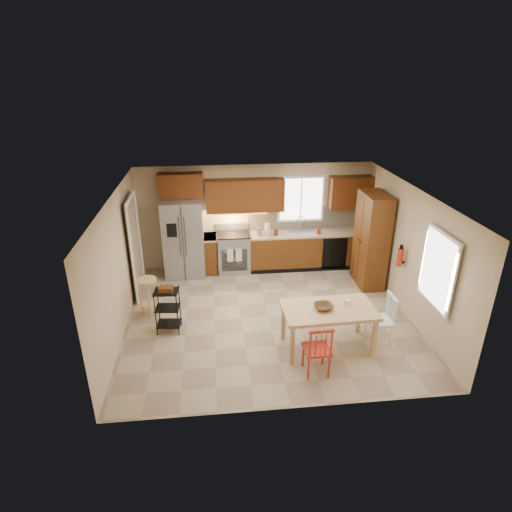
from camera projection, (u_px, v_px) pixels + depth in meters
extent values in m
plane|color=tan|center=(268.00, 317.00, 8.48)|extent=(5.50, 5.50, 0.00)
cube|color=silver|center=(270.00, 194.00, 7.46)|extent=(5.50, 5.00, 0.02)
cube|color=#CCB793|center=(255.00, 216.00, 10.24)|extent=(5.50, 0.02, 2.50)
cube|color=#CCB793|center=(295.00, 336.00, 5.70)|extent=(5.50, 0.02, 2.50)
cube|color=#CCB793|center=(118.00, 266.00, 7.70)|extent=(0.02, 5.00, 2.50)
cube|color=#CCB793|center=(410.00, 253.00, 8.24)|extent=(0.02, 5.00, 2.50)
cube|color=gray|center=(184.00, 238.00, 9.87)|extent=(0.92, 0.75, 1.82)
cube|color=gray|center=(234.00, 253.00, 10.22)|extent=(0.76, 0.63, 0.92)
cube|color=#5A3110|center=(211.00, 254.00, 10.19)|extent=(0.30, 0.60, 0.90)
cube|color=#5A3110|center=(309.00, 250.00, 10.42)|extent=(2.92, 0.60, 0.90)
cube|color=black|center=(335.00, 253.00, 10.21)|extent=(0.60, 0.02, 0.78)
cube|color=#C5B995|center=(308.00, 218.00, 10.38)|extent=(2.92, 0.03, 0.55)
cube|color=#592B0E|center=(180.00, 185.00, 9.57)|extent=(1.00, 0.35, 0.55)
cube|color=#592B0E|center=(245.00, 195.00, 9.82)|extent=(1.80, 0.35, 0.75)
cube|color=#592B0E|center=(351.00, 192.00, 10.07)|extent=(1.00, 0.35, 0.75)
cube|color=white|center=(301.00, 199.00, 10.17)|extent=(1.12, 0.04, 1.12)
cube|color=gray|center=(302.00, 234.00, 10.24)|extent=(0.62, 0.46, 0.16)
cube|color=#FFBF66|center=(232.00, 213.00, 9.93)|extent=(1.60, 0.30, 0.01)
imported|color=#B7250C|center=(319.00, 230.00, 10.13)|extent=(0.09, 0.09, 0.19)
cylinder|color=silver|center=(267.00, 229.00, 10.03)|extent=(0.12, 0.12, 0.28)
cylinder|color=gray|center=(259.00, 232.00, 10.03)|extent=(0.11, 0.11, 0.18)
cylinder|color=#512F15|center=(276.00, 232.00, 10.05)|extent=(0.10, 0.10, 0.14)
cube|color=#5A3110|center=(371.00, 240.00, 9.38)|extent=(0.50, 0.95, 2.10)
cylinder|color=#B7250C|center=(400.00, 257.00, 8.43)|extent=(0.12, 0.12, 0.36)
cube|color=white|center=(438.00, 270.00, 7.11)|extent=(0.04, 1.02, 1.32)
cube|color=#8C7A59|center=(135.00, 248.00, 8.97)|extent=(0.04, 0.95, 2.10)
imported|color=#512F15|center=(323.00, 309.00, 7.25)|extent=(0.33, 0.33, 0.08)
cylinder|color=silver|center=(347.00, 303.00, 7.37)|extent=(0.12, 0.12, 0.14)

